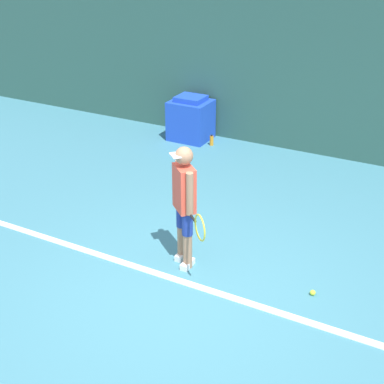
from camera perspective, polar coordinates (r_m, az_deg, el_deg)
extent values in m
plane|color=teal|center=(6.58, -1.15, -10.36)|extent=(24.00, 24.00, 0.00)
cube|color=#2D564C|center=(10.27, 13.01, 12.01)|extent=(24.00, 0.10, 3.00)
cube|color=white|center=(6.67, -0.56, -9.70)|extent=(21.60, 0.10, 0.01)
cylinder|color=#A37556|center=(7.01, -1.09, -5.37)|extent=(0.12, 0.12, 0.49)
cylinder|color=navy|center=(6.82, -1.11, -2.56)|extent=(0.14, 0.14, 0.30)
cube|color=white|center=(7.12, -1.07, -6.76)|extent=(0.10, 0.24, 0.08)
cylinder|color=#A37556|center=(6.84, -0.48, -6.28)|extent=(0.12, 0.12, 0.49)
cylinder|color=navy|center=(6.64, -0.49, -3.42)|extent=(0.14, 0.14, 0.30)
cube|color=white|center=(6.95, -0.48, -7.70)|extent=(0.10, 0.24, 0.08)
cube|color=#E54C38|center=(6.52, -0.83, 0.39)|extent=(0.39, 0.38, 0.58)
sphere|color=#A37556|center=(6.34, -0.86, 3.89)|extent=(0.22, 0.22, 0.22)
cube|color=white|center=(6.31, -1.72, 3.94)|extent=(0.21, 0.21, 0.02)
cylinder|color=#A37556|center=(6.68, -1.39, 1.22)|extent=(0.09, 0.09, 0.55)
cylinder|color=#A37556|center=(6.35, -0.25, -0.20)|extent=(0.09, 0.09, 0.55)
cylinder|color=black|center=(6.39, 0.05, -2.77)|extent=(0.17, 0.15, 0.03)
torus|color=yellow|center=(6.19, 0.85, -3.83)|extent=(0.26, 0.23, 0.33)
sphere|color=#D1E533|center=(6.63, 12.75, -10.43)|extent=(0.07, 0.07, 0.07)
cube|color=blue|center=(11.02, -0.13, 7.67)|extent=(0.79, 0.71, 0.81)
cube|color=blue|center=(10.88, -0.13, 9.93)|extent=(0.56, 0.49, 0.10)
cylinder|color=orange|center=(10.78, 2.10, 5.50)|extent=(0.08, 0.08, 0.19)
cylinder|color=black|center=(10.74, 2.11, 6.04)|extent=(0.04, 0.04, 0.02)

